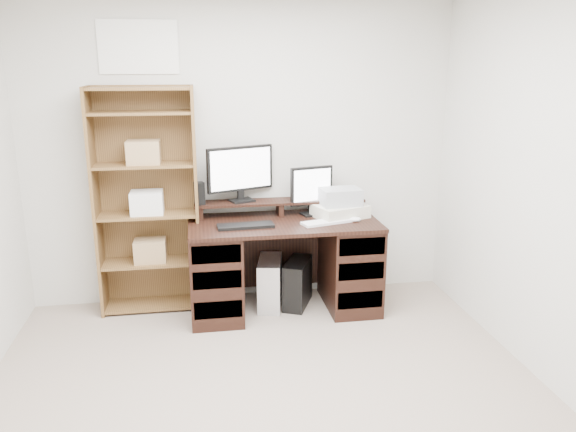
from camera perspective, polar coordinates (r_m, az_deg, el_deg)
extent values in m
cube|color=beige|center=(4.67, -4.74, 6.46)|extent=(3.50, 0.02, 2.50)
cube|color=white|center=(4.60, -14.97, 16.26)|extent=(0.60, 0.01, 0.40)
cube|color=black|center=(4.45, -0.42, -0.75)|extent=(1.50, 0.70, 0.03)
cube|color=black|center=(4.52, -7.35, -5.63)|extent=(0.40, 0.66, 0.72)
cube|color=black|center=(4.68, 6.29, -4.85)|extent=(0.40, 0.66, 0.72)
cube|color=black|center=(4.86, -1.02, -3.45)|extent=(1.48, 0.02, 0.65)
cube|color=black|center=(4.29, -7.09, -9.42)|extent=(0.36, 0.01, 0.14)
cube|color=black|center=(4.19, -7.20, -6.45)|extent=(0.36, 0.01, 0.14)
cube|color=black|center=(4.12, -7.29, -3.87)|extent=(0.36, 0.01, 0.14)
cube|color=black|center=(4.46, 7.34, -8.45)|extent=(0.36, 0.01, 0.14)
cube|color=black|center=(4.36, 7.45, -5.57)|extent=(0.36, 0.01, 0.14)
cube|color=black|center=(4.30, 7.54, -3.08)|extent=(0.36, 0.01, 0.14)
cube|color=black|center=(4.59, -8.89, 0.43)|extent=(0.04, 0.20, 0.10)
cube|color=black|center=(4.64, -0.84, 0.77)|extent=(0.04, 0.20, 0.10)
cube|color=black|center=(4.77, 6.90, 1.09)|extent=(0.04, 0.20, 0.10)
cube|color=black|center=(4.62, -0.84, 1.49)|extent=(1.40, 0.22, 0.02)
cube|color=black|center=(4.60, -4.71, 1.59)|extent=(0.22, 0.20, 0.02)
cube|color=black|center=(4.60, -4.84, 2.36)|extent=(0.06, 0.05, 0.10)
cube|color=black|center=(4.56, -4.89, 4.82)|extent=(0.54, 0.23, 0.36)
cube|color=white|center=(4.54, -4.79, 4.78)|extent=(0.49, 0.19, 0.32)
cube|color=black|center=(4.64, 2.47, 0.22)|extent=(0.20, 0.17, 0.02)
cube|color=black|center=(4.64, 2.37, 0.94)|extent=(0.05, 0.04, 0.10)
cube|color=black|center=(4.60, 2.40, 3.08)|extent=(0.36, 0.12, 0.32)
cube|color=white|center=(4.58, 2.50, 3.03)|extent=(0.32, 0.08, 0.28)
cube|color=black|center=(4.52, -8.99, 2.29)|extent=(0.09, 0.09, 0.18)
cube|color=black|center=(4.30, -4.34, -1.00)|extent=(0.44, 0.17, 0.02)
cube|color=silver|center=(4.41, 4.01, -0.60)|extent=(0.43, 0.24, 0.02)
ellipsoid|color=white|center=(4.47, 6.87, -0.34)|extent=(0.11, 0.09, 0.04)
cube|color=beige|center=(4.58, 5.31, 0.53)|extent=(0.48, 0.42, 0.10)
cube|color=#A0A5AB|center=(4.55, 5.34, 1.96)|extent=(0.33, 0.25, 0.13)
cube|color=silver|center=(4.68, -1.85, -6.78)|extent=(0.26, 0.44, 0.41)
cube|color=black|center=(4.70, 0.97, -6.82)|extent=(0.31, 0.42, 0.39)
cube|color=#19FF33|center=(4.50, 0.41, -6.74)|extent=(0.01, 0.01, 0.01)
cube|color=brown|center=(4.62, -18.92, 1.13)|extent=(0.02, 0.30, 1.80)
cube|color=brown|center=(4.55, -9.27, 1.57)|extent=(0.03, 0.30, 1.80)
cube|color=brown|center=(4.70, -14.00, 1.77)|extent=(0.80, 0.01, 1.80)
cube|color=brown|center=(4.85, -13.45, -8.67)|extent=(0.75, 0.28, 0.02)
cube|color=brown|center=(4.71, -13.73, -4.56)|extent=(0.75, 0.28, 0.02)
cube|color=brown|center=(4.59, -14.05, 0.14)|extent=(0.75, 0.28, 0.02)
cube|color=brown|center=(4.50, -14.38, 5.05)|extent=(0.75, 0.28, 0.02)
cube|color=brown|center=(4.45, -14.73, 10.12)|extent=(0.75, 0.28, 0.02)
cube|color=brown|center=(4.44, -14.89, 12.43)|extent=(0.75, 0.28, 0.02)
cube|color=#A07F54|center=(4.68, -13.81, -3.40)|extent=(0.25, 0.20, 0.18)
cube|color=white|center=(4.57, -14.13, 1.35)|extent=(0.25, 0.20, 0.18)
cube|color=#A07F54|center=(4.49, -14.47, 6.31)|extent=(0.25, 0.20, 0.18)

